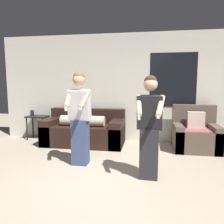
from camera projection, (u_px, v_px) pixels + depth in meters
The scene contains 7 objects.
ground_plane at pixel (97, 193), 2.92m from camera, with size 14.00×14.00×0.00m, color tan.
wall_back at pixel (124, 88), 5.52m from camera, with size 6.44×0.07×2.70m.
couch at pixel (85, 131), 5.30m from camera, with size 1.90×0.93×0.84m.
armchair at pixel (195, 135), 4.84m from camera, with size 0.95×0.82×0.98m.
side_table at pixel (37, 120), 5.76m from camera, with size 0.54×0.38×0.77m.
person_left at pixel (80, 118), 3.88m from camera, with size 0.43×0.48×1.66m.
person_right at pixel (150, 127), 3.30m from camera, with size 0.44×0.48×1.58m.
Camera 1 is at (0.65, -2.69, 1.45)m, focal length 35.00 mm.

